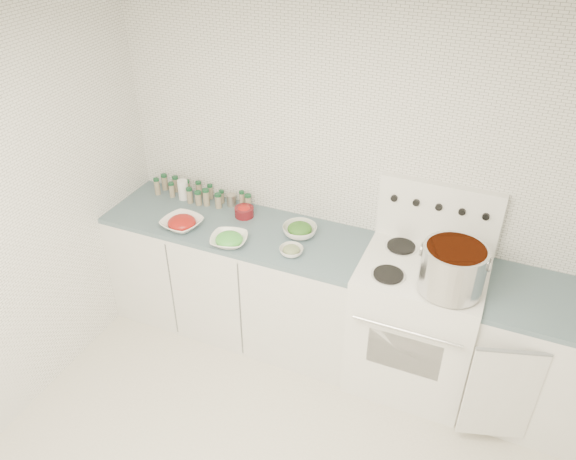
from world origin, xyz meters
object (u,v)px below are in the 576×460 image
object	(u,v)px
bowl_snowpea	(229,240)
stock_pot	(453,267)
stove	(415,320)
bowl_tomato	(182,223)

from	to	relation	value
bowl_snowpea	stock_pot	bearing A→B (deg)	1.78
stock_pot	bowl_snowpea	size ratio (longest dim) A/B	1.34
stove	bowl_snowpea	xyz separation A→B (m)	(-1.23, -0.21, 0.44)
stove	bowl_tomato	distance (m)	1.69
stove	bowl_tomato	world-z (taller)	stove
stock_pot	bowl_tomato	bearing A→B (deg)	179.88
stove	stock_pot	xyz separation A→B (m)	(0.17, -0.17, 0.60)
bowl_snowpea	bowl_tomato	bearing A→B (deg)	173.04
stock_pot	bowl_snowpea	xyz separation A→B (m)	(-1.41, -0.04, -0.16)
bowl_tomato	bowl_snowpea	world-z (taller)	bowl_tomato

